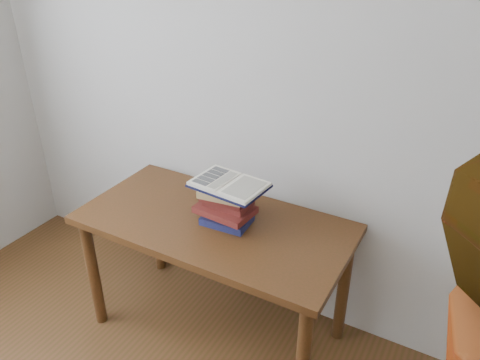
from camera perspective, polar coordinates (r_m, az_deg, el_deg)
The scene contains 3 objects.
desk at distance 2.32m, azimuth -3.15°, elevation -7.02°, with size 1.31×0.66×0.70m.
book_stack at distance 2.19m, azimuth -1.73°, elevation -3.22°, with size 0.27×0.20×0.19m.
open_book at distance 2.15m, azimuth -1.32°, elevation -0.55°, with size 0.35×0.26×0.03m.
Camera 1 is at (0.95, -0.20, 1.95)m, focal length 35.00 mm.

